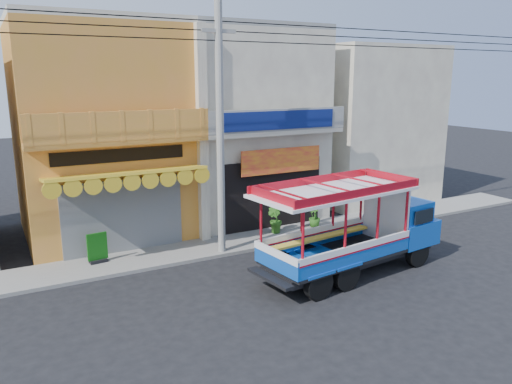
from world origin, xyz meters
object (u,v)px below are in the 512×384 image
at_px(utility_pole, 224,111).
at_px(potted_plant_b, 275,219).
at_px(green_sign, 97,250).
at_px(potted_plant_c, 315,216).
at_px(songthaew_truck, 362,226).

distance_m(utility_pole, potted_plant_b, 5.17).
bearing_deg(green_sign, potted_plant_c, -0.72).
distance_m(potted_plant_b, potted_plant_c, 1.84).
height_order(utility_pole, potted_plant_c, utility_pole).
relative_size(songthaew_truck, green_sign, 6.69).
bearing_deg(songthaew_truck, potted_plant_c, 74.41).
distance_m(utility_pole, songthaew_truck, 5.93).
distance_m(utility_pole, green_sign, 6.25).
height_order(green_sign, potted_plant_c, green_sign).
bearing_deg(utility_pole, songthaew_truck, -47.26).
distance_m(songthaew_truck, potted_plant_b, 4.57).
xyz_separation_m(green_sign, potted_plant_b, (6.84, 0.00, 0.12)).
height_order(songthaew_truck, potted_plant_b, songthaew_truck).
relative_size(songthaew_truck, potted_plant_c, 7.85).
bearing_deg(utility_pole, potted_plant_b, 20.36).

